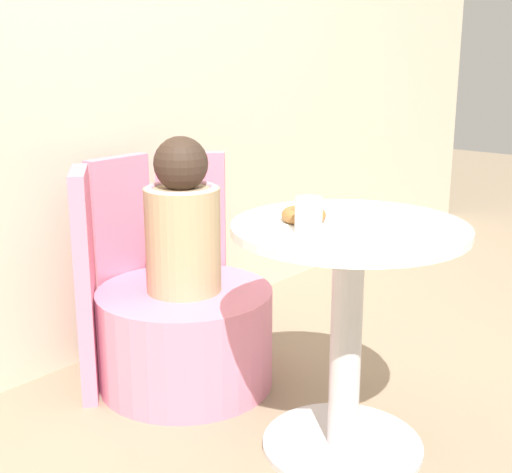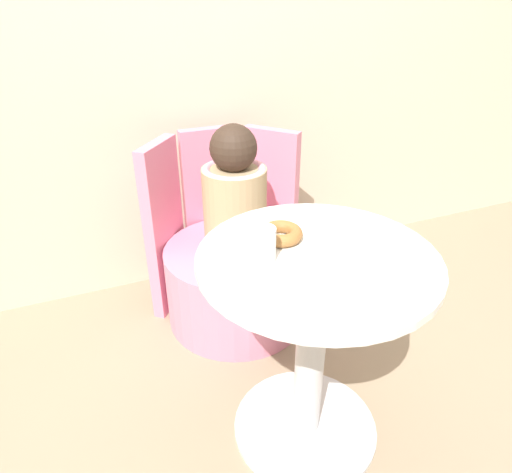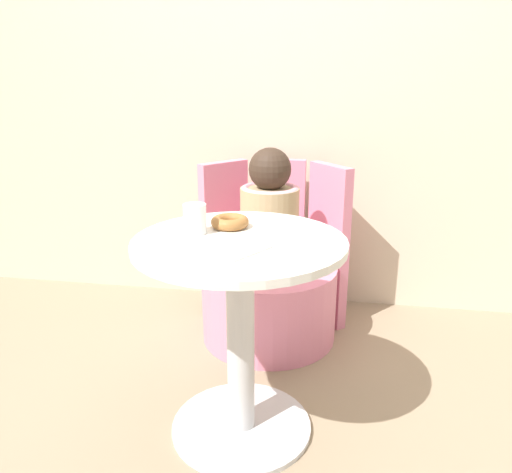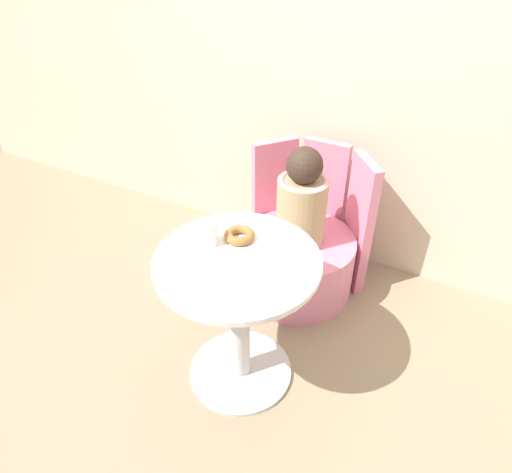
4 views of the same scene
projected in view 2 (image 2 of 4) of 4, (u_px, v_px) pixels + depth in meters
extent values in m
plane|color=gray|center=(307.00, 432.00, 1.52)|extent=(12.00, 12.00, 0.00)
cube|color=beige|center=(192.00, 14.00, 1.85)|extent=(6.00, 0.06, 2.40)
cylinder|color=silver|center=(305.00, 425.00, 1.53)|extent=(0.47, 0.47, 0.02)
cylinder|color=silver|center=(311.00, 352.00, 1.37)|extent=(0.09, 0.09, 0.64)
cylinder|color=white|center=(318.00, 259.00, 1.21)|extent=(0.65, 0.65, 0.02)
cylinder|color=pink|center=(237.00, 283.00, 1.98)|extent=(0.60, 0.60, 0.34)
cube|color=pink|center=(212.00, 209.00, 2.14)|extent=(0.26, 0.05, 0.77)
cube|color=pink|center=(270.00, 210.00, 2.13)|extent=(0.20, 0.23, 0.77)
cube|color=pink|center=(164.00, 229.00, 1.96)|extent=(0.20, 0.23, 0.77)
cylinder|color=tan|center=(235.00, 211.00, 1.81)|extent=(0.25, 0.25, 0.35)
torus|color=pink|center=(234.00, 171.00, 1.73)|extent=(0.25, 0.25, 0.04)
sphere|color=#38281E|center=(233.00, 148.00, 1.68)|extent=(0.18, 0.18, 0.18)
torus|color=#9E6633|center=(281.00, 234.00, 1.27)|extent=(0.12, 0.12, 0.04)
cylinder|color=white|center=(262.00, 245.00, 1.16)|extent=(0.07, 0.07, 0.09)
cube|color=white|center=(337.00, 271.00, 1.13)|extent=(0.22, 0.22, 0.01)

